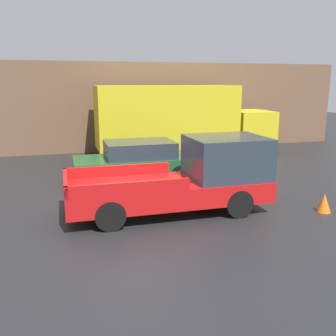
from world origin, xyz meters
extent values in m
plane|color=#232326|center=(0.00, 0.00, 0.00)|extent=(60.00, 60.00, 0.00)
cube|color=brown|center=(0.00, 9.79, 2.32)|extent=(28.00, 0.15, 4.64)
cube|color=red|center=(0.99, -0.25, 0.63)|extent=(5.64, 2.06, 0.57)
cube|color=#28333D|center=(2.73, -0.25, 1.51)|extent=(2.14, 1.94, 1.18)
cube|color=red|center=(-0.28, 0.73, 1.07)|extent=(3.10, 0.10, 0.31)
cube|color=red|center=(-0.28, -1.23, 1.07)|extent=(3.10, 0.10, 0.31)
cube|color=red|center=(-1.78, -0.25, 1.07)|extent=(0.10, 2.06, 0.31)
cylinder|color=black|center=(2.73, 0.67, 0.39)|extent=(0.78, 0.26, 0.78)
cylinder|color=black|center=(2.73, -1.16, 0.39)|extent=(0.78, 0.26, 0.78)
cylinder|color=black|center=(-0.76, 0.67, 0.39)|extent=(0.78, 0.26, 0.78)
cylinder|color=black|center=(-0.76, -1.16, 0.39)|extent=(0.78, 0.26, 0.78)
cube|color=#1E592D|center=(0.76, 3.28, 0.62)|extent=(4.50, 1.99, 0.61)
cube|color=#28333D|center=(0.90, 3.28, 1.22)|extent=(2.48, 1.75, 0.58)
cylinder|color=black|center=(2.16, 4.17, 0.37)|extent=(0.75, 0.22, 0.75)
cylinder|color=black|center=(2.16, 2.38, 0.37)|extent=(0.75, 0.22, 0.75)
cylinder|color=black|center=(-0.63, 4.17, 0.37)|extent=(0.75, 0.22, 0.75)
cylinder|color=black|center=(-0.63, 2.38, 0.37)|extent=(0.75, 0.22, 0.75)
cube|color=gold|center=(7.64, 7.61, 1.33)|extent=(1.95, 2.32, 1.67)
cube|color=gold|center=(3.12, 7.61, 1.98)|extent=(6.74, 2.45, 2.96)
cylinder|color=black|center=(7.28, 8.70, 0.53)|extent=(1.05, 0.30, 1.05)
cylinder|color=black|center=(7.28, 6.52, 0.53)|extent=(1.05, 0.30, 1.05)
cylinder|color=black|center=(1.74, 8.70, 0.53)|extent=(1.05, 0.30, 1.05)
cylinder|color=black|center=(1.74, 6.52, 0.53)|extent=(1.05, 0.30, 1.05)
cone|color=orange|center=(5.26, -1.44, 0.27)|extent=(0.40, 0.40, 0.54)
camera|label=1|loc=(-1.75, -9.99, 3.62)|focal=40.00mm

